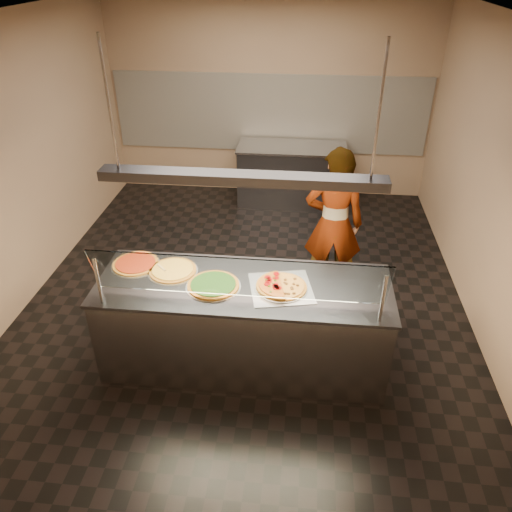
# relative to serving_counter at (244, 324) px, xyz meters

# --- Properties ---
(ground) EXTENTS (5.00, 6.00, 0.02)m
(ground) POSITION_rel_serving_counter_xyz_m (-0.11, 1.19, -0.48)
(ground) COLOR black
(ground) RESTS_ON ground
(ceiling) EXTENTS (5.00, 6.00, 0.02)m
(ceiling) POSITION_rel_serving_counter_xyz_m (-0.11, 1.19, 2.54)
(ceiling) COLOR silver
(ceiling) RESTS_ON wall_back
(wall_back) EXTENTS (5.00, 0.02, 3.00)m
(wall_back) POSITION_rel_serving_counter_xyz_m (-0.11, 4.20, 1.03)
(wall_back) COLOR tan
(wall_back) RESTS_ON ground
(wall_front) EXTENTS (5.00, 0.02, 3.00)m
(wall_front) POSITION_rel_serving_counter_xyz_m (-0.11, -1.82, 1.03)
(wall_front) COLOR tan
(wall_front) RESTS_ON ground
(wall_left) EXTENTS (0.02, 6.00, 3.00)m
(wall_left) POSITION_rel_serving_counter_xyz_m (-2.62, 1.19, 1.03)
(wall_left) COLOR tan
(wall_left) RESTS_ON ground
(wall_right) EXTENTS (0.02, 6.00, 3.00)m
(wall_right) POSITION_rel_serving_counter_xyz_m (2.40, 1.19, 1.03)
(wall_right) COLOR tan
(wall_right) RESTS_ON ground
(tile_band) EXTENTS (4.90, 0.02, 1.20)m
(tile_band) POSITION_rel_serving_counter_xyz_m (-0.11, 4.17, 0.83)
(tile_band) COLOR silver
(tile_band) RESTS_ON wall_back
(serving_counter) EXTENTS (2.66, 0.94, 0.93)m
(serving_counter) POSITION_rel_serving_counter_xyz_m (0.00, 0.00, 0.00)
(serving_counter) COLOR #B7B7BC
(serving_counter) RESTS_ON ground
(sneeze_guard) EXTENTS (2.42, 0.18, 0.54)m
(sneeze_guard) POSITION_rel_serving_counter_xyz_m (0.00, -0.34, 0.76)
(sneeze_guard) COLOR #B7B7BC
(sneeze_guard) RESTS_ON serving_counter
(perforated_tray) EXTENTS (0.64, 0.64, 0.01)m
(perforated_tray) POSITION_rel_serving_counter_xyz_m (0.34, -0.03, 0.47)
(perforated_tray) COLOR silver
(perforated_tray) RESTS_ON serving_counter
(half_pizza_pepperoni) EXTENTS (0.31, 0.48, 0.05)m
(half_pizza_pepperoni) POSITION_rel_serving_counter_xyz_m (0.23, -0.03, 0.50)
(half_pizza_pepperoni) COLOR brown
(half_pizza_pepperoni) RESTS_ON perforated_tray
(half_pizza_sausage) EXTENTS (0.31, 0.48, 0.04)m
(half_pizza_sausage) POSITION_rel_serving_counter_xyz_m (0.45, -0.03, 0.49)
(half_pizza_sausage) COLOR brown
(half_pizza_sausage) RESTS_ON perforated_tray
(pizza_spinach) EXTENTS (0.49, 0.49, 0.03)m
(pizza_spinach) POSITION_rel_serving_counter_xyz_m (-0.26, -0.06, 0.48)
(pizza_spinach) COLOR silver
(pizza_spinach) RESTS_ON serving_counter
(pizza_cheese) EXTENTS (0.47, 0.47, 0.03)m
(pizza_cheese) POSITION_rel_serving_counter_xyz_m (-0.68, 0.14, 0.48)
(pizza_cheese) COLOR silver
(pizza_cheese) RESTS_ON serving_counter
(pizza_tomato) EXTENTS (0.46, 0.46, 0.03)m
(pizza_tomato) POSITION_rel_serving_counter_xyz_m (-1.06, 0.21, 0.48)
(pizza_tomato) COLOR silver
(pizza_tomato) RESTS_ON serving_counter
(pizza_spatula) EXTENTS (0.28, 0.17, 0.02)m
(pizza_spatula) POSITION_rel_serving_counter_xyz_m (-0.73, 0.14, 0.49)
(pizza_spatula) COLOR #B7B7BC
(pizza_spatula) RESTS_ON pizza_spinach
(prep_table) EXTENTS (1.67, 0.74, 0.93)m
(prep_table) POSITION_rel_serving_counter_xyz_m (0.27, 3.74, 0.00)
(prep_table) COLOR #3D3D42
(prep_table) RESTS_ON ground
(worker) EXTENTS (0.66, 0.43, 1.79)m
(worker) POSITION_rel_serving_counter_xyz_m (0.84, 1.31, 0.43)
(worker) COLOR #403946
(worker) RESTS_ON ground
(heat_lamp_housing) EXTENTS (2.30, 0.18, 0.08)m
(heat_lamp_housing) POSITION_rel_serving_counter_xyz_m (-0.00, 0.00, 1.48)
(heat_lamp_housing) COLOR #3D3D42
(heat_lamp_housing) RESTS_ON ceiling
(lamp_rod_left) EXTENTS (0.02, 0.02, 1.01)m
(lamp_rod_left) POSITION_rel_serving_counter_xyz_m (-1.00, 0.00, 2.03)
(lamp_rod_left) COLOR #B7B7BC
(lamp_rod_left) RESTS_ON ceiling
(lamp_rod_right) EXTENTS (0.02, 0.02, 1.01)m
(lamp_rod_right) POSITION_rel_serving_counter_xyz_m (1.00, 0.00, 2.03)
(lamp_rod_right) COLOR #B7B7BC
(lamp_rod_right) RESTS_ON ceiling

